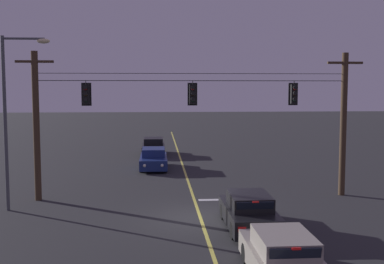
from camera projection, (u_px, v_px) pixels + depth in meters
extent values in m
plane|color=#28282B|center=(201.00, 218.00, 19.99)|extent=(180.00, 180.00, 0.00)
cube|color=#D1C64C|center=(186.00, 175.00, 29.79)|extent=(0.14, 60.00, 0.01)
cube|color=silver|center=(233.00, 199.00, 23.37)|extent=(3.40, 0.36, 0.01)
cylinder|color=#423021|center=(36.00, 127.00, 22.94)|extent=(0.32, 0.32, 7.22)
cube|color=#423021|center=(34.00, 62.00, 22.65)|extent=(1.80, 0.12, 0.12)
cylinder|color=slate|center=(35.00, 69.00, 22.69)|extent=(0.12, 0.12, 0.18)
cylinder|color=#423021|center=(343.00, 125.00, 24.06)|extent=(0.32, 0.32, 7.22)
cube|color=#423021|center=(345.00, 63.00, 23.77)|extent=(1.80, 0.12, 0.12)
cylinder|color=slate|center=(345.00, 70.00, 23.81)|extent=(0.12, 0.12, 0.18)
cylinder|color=black|center=(194.00, 81.00, 23.30)|extent=(15.22, 0.03, 0.03)
cylinder|color=black|center=(194.00, 74.00, 23.26)|extent=(15.22, 0.02, 0.02)
cylinder|color=black|center=(86.00, 82.00, 22.92)|extent=(0.04, 0.04, 0.18)
cube|color=black|center=(86.00, 94.00, 22.97)|extent=(0.32, 0.26, 0.96)
cube|color=black|center=(86.00, 94.00, 23.12)|extent=(0.48, 0.03, 1.12)
sphere|color=red|center=(85.00, 88.00, 22.79)|extent=(0.17, 0.17, 0.17)
cylinder|color=black|center=(85.00, 87.00, 22.74)|extent=(0.20, 0.10, 0.20)
sphere|color=#3D280A|center=(85.00, 94.00, 22.81)|extent=(0.17, 0.17, 0.17)
cylinder|color=black|center=(85.00, 93.00, 22.77)|extent=(0.20, 0.10, 0.20)
sphere|color=black|center=(86.00, 100.00, 22.84)|extent=(0.17, 0.17, 0.17)
cylinder|color=black|center=(85.00, 99.00, 22.80)|extent=(0.20, 0.10, 0.20)
cylinder|color=black|center=(193.00, 83.00, 23.30)|extent=(0.04, 0.04, 0.18)
cube|color=black|center=(193.00, 94.00, 23.35)|extent=(0.32, 0.26, 0.96)
cube|color=black|center=(192.00, 94.00, 23.50)|extent=(0.48, 0.03, 1.12)
sphere|color=red|center=(193.00, 88.00, 23.17)|extent=(0.17, 0.17, 0.17)
cylinder|color=black|center=(193.00, 87.00, 23.13)|extent=(0.20, 0.10, 0.20)
sphere|color=#3D280A|center=(193.00, 94.00, 23.20)|extent=(0.17, 0.17, 0.17)
cylinder|color=black|center=(193.00, 93.00, 23.15)|extent=(0.20, 0.10, 0.20)
sphere|color=black|center=(193.00, 100.00, 23.22)|extent=(0.17, 0.17, 0.17)
cylinder|color=black|center=(193.00, 99.00, 23.18)|extent=(0.20, 0.10, 0.20)
cylinder|color=black|center=(294.00, 83.00, 23.68)|extent=(0.04, 0.04, 0.18)
cube|color=black|center=(294.00, 94.00, 23.73)|extent=(0.32, 0.26, 0.96)
cube|color=black|center=(293.00, 94.00, 23.87)|extent=(0.48, 0.03, 1.12)
sphere|color=red|center=(295.00, 88.00, 23.54)|extent=(0.17, 0.17, 0.17)
cylinder|color=black|center=(295.00, 87.00, 23.50)|extent=(0.20, 0.10, 0.20)
sphere|color=#3D280A|center=(295.00, 94.00, 23.57)|extent=(0.17, 0.17, 0.17)
cylinder|color=black|center=(295.00, 93.00, 23.53)|extent=(0.20, 0.10, 0.20)
sphere|color=black|center=(295.00, 100.00, 23.60)|extent=(0.17, 0.17, 0.17)
cylinder|color=black|center=(295.00, 99.00, 23.55)|extent=(0.20, 0.10, 0.20)
cube|color=black|center=(249.00, 215.00, 18.57)|extent=(1.80, 4.30, 0.68)
cube|color=black|center=(249.00, 201.00, 18.39)|extent=(1.51, 2.15, 0.54)
cube|color=black|center=(245.00, 195.00, 19.32)|extent=(1.40, 0.21, 0.48)
cube|color=black|center=(255.00, 207.00, 17.34)|extent=(1.37, 0.18, 0.46)
cylinder|color=black|center=(224.00, 212.00, 19.85)|extent=(0.22, 0.64, 0.64)
cylinder|color=black|center=(261.00, 211.00, 19.97)|extent=(0.22, 0.64, 0.64)
cylinder|color=black|center=(234.00, 231.00, 17.20)|extent=(0.22, 0.64, 0.64)
cylinder|color=black|center=(277.00, 230.00, 17.32)|extent=(0.22, 0.64, 0.64)
cube|color=red|center=(242.00, 229.00, 16.36)|extent=(0.28, 0.03, 0.18)
cube|color=red|center=(279.00, 229.00, 16.46)|extent=(0.28, 0.03, 0.18)
cube|color=red|center=(256.00, 202.00, 17.21)|extent=(0.24, 0.04, 0.06)
cube|color=navy|center=(154.00, 161.00, 32.28)|extent=(1.80, 4.30, 0.68)
cube|color=navy|center=(154.00, 152.00, 32.35)|extent=(1.51, 2.15, 0.54)
cube|color=black|center=(153.00, 154.00, 31.42)|extent=(1.40, 0.21, 0.48)
cube|color=black|center=(154.00, 150.00, 33.40)|extent=(1.37, 0.18, 0.46)
cylinder|color=black|center=(166.00, 167.00, 31.03)|extent=(0.22, 0.64, 0.64)
cylinder|color=black|center=(141.00, 167.00, 30.92)|extent=(0.22, 0.64, 0.64)
cylinder|color=black|center=(165.00, 161.00, 33.68)|extent=(0.22, 0.64, 0.64)
cylinder|color=black|center=(142.00, 161.00, 33.57)|extent=(0.22, 0.64, 0.64)
sphere|color=white|center=(162.00, 165.00, 30.16)|extent=(0.20, 0.20, 0.20)
sphere|color=white|center=(144.00, 166.00, 30.08)|extent=(0.20, 0.20, 0.20)
cube|color=black|center=(153.00, 149.00, 39.00)|extent=(1.80, 4.30, 0.68)
cube|color=black|center=(153.00, 141.00, 39.07)|extent=(1.51, 2.15, 0.54)
cube|color=black|center=(153.00, 142.00, 38.13)|extent=(1.40, 0.21, 0.48)
cube|color=black|center=(154.00, 140.00, 40.12)|extent=(1.37, 0.18, 0.46)
cylinder|color=black|center=(163.00, 153.00, 37.75)|extent=(0.22, 0.64, 0.64)
cylinder|color=black|center=(143.00, 153.00, 37.64)|extent=(0.22, 0.64, 0.64)
cylinder|color=black|center=(163.00, 149.00, 40.40)|extent=(0.22, 0.64, 0.64)
cylinder|color=black|center=(144.00, 149.00, 40.28)|extent=(0.22, 0.64, 0.64)
sphere|color=white|center=(160.00, 151.00, 36.88)|extent=(0.20, 0.20, 0.20)
sphere|color=white|center=(146.00, 152.00, 36.80)|extent=(0.20, 0.20, 0.20)
cube|color=gray|center=(283.00, 262.00, 13.55)|extent=(1.80, 4.30, 0.68)
cube|color=gray|center=(284.00, 243.00, 13.38)|extent=(1.51, 2.15, 0.54)
cube|color=black|center=(276.00, 233.00, 14.31)|extent=(1.40, 0.21, 0.48)
cube|color=black|center=(295.00, 256.00, 12.32)|extent=(1.37, 0.18, 0.46)
cylinder|color=black|center=(246.00, 253.00, 14.84)|extent=(0.22, 0.64, 0.64)
cylinder|color=black|center=(296.00, 252.00, 14.95)|extent=(0.22, 0.64, 0.64)
cube|color=red|center=(296.00, 249.00, 12.20)|extent=(0.24, 0.04, 0.06)
cylinder|color=#4C4F54|center=(5.00, 124.00, 20.94)|extent=(0.16, 0.16, 7.72)
cylinder|color=#4C4F54|center=(23.00, 39.00, 20.67)|extent=(1.80, 0.10, 0.10)
ellipsoid|color=beige|center=(43.00, 41.00, 20.74)|extent=(0.56, 0.30, 0.22)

